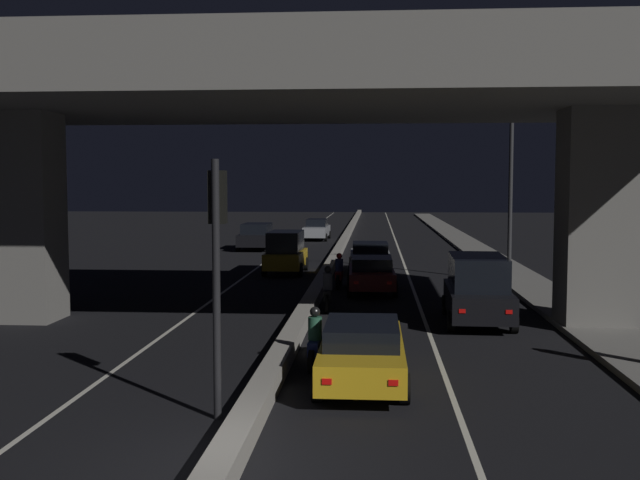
% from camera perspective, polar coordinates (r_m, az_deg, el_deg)
% --- Properties ---
extents(ground_plane, '(200.00, 200.00, 0.00)m').
position_cam_1_polar(ground_plane, '(11.65, -7.11, -17.05)').
color(ground_plane, black).
extents(lane_line_left_inner, '(0.12, 126.00, 0.00)m').
position_cam_1_polar(lane_line_left_inner, '(46.21, -3.16, -0.94)').
color(lane_line_left_inner, beige).
rests_on(lane_line_left_inner, ground_plane).
extents(lane_line_right_inner, '(0.12, 126.00, 0.00)m').
position_cam_1_polar(lane_line_right_inner, '(45.86, 6.12, -1.00)').
color(lane_line_right_inner, beige).
rests_on(lane_line_right_inner, ground_plane).
extents(median_divider, '(0.49, 126.00, 0.42)m').
position_cam_1_polar(median_divider, '(45.86, 1.47, -0.71)').
color(median_divider, gray).
rests_on(median_divider, ground_plane).
extents(sidewalk_right, '(2.05, 126.00, 0.17)m').
position_cam_1_polar(sidewalk_right, '(39.38, 13.48, -1.85)').
color(sidewalk_right, slate).
rests_on(sidewalk_right, ground_plane).
extents(elevated_overpass, '(23.05, 10.08, 9.04)m').
position_cam_1_polar(elevated_overpass, '(22.56, -1.36, 11.05)').
color(elevated_overpass, slate).
rests_on(elevated_overpass, ground_plane).
extents(traffic_light_left_of_median, '(0.30, 0.49, 4.67)m').
position_cam_1_polar(traffic_light_left_of_median, '(13.48, -7.84, -0.17)').
color(traffic_light_left_of_median, black).
rests_on(traffic_light_left_of_median, ground_plane).
extents(street_lamp, '(2.76, 0.32, 7.81)m').
position_cam_1_polar(street_lamp, '(33.16, 13.63, 4.96)').
color(street_lamp, '#2D2D30').
rests_on(street_lamp, ground_plane).
extents(car_taxi_yellow_lead, '(1.89, 4.76, 1.33)m').
position_cam_1_polar(car_taxi_yellow_lead, '(16.11, 3.23, -8.37)').
color(car_taxi_yellow_lead, gold).
rests_on(car_taxi_yellow_lead, ground_plane).
extents(car_black_second, '(2.09, 4.45, 2.05)m').
position_cam_1_polar(car_black_second, '(23.24, 11.92, -3.62)').
color(car_black_second, black).
rests_on(car_black_second, ground_plane).
extents(car_dark_red_third, '(1.98, 4.21, 1.39)m').
position_cam_1_polar(car_dark_red_third, '(29.19, 3.93, -2.59)').
color(car_dark_red_third, '#591414').
rests_on(car_dark_red_third, ground_plane).
extents(car_silver_fourth, '(2.09, 4.18, 1.46)m').
position_cam_1_polar(car_silver_fourth, '(35.62, 3.84, -1.29)').
color(car_silver_fourth, gray).
rests_on(car_silver_fourth, ground_plane).
extents(car_taxi_yellow_lead_oncoming, '(1.86, 3.98, 2.00)m').
position_cam_1_polar(car_taxi_yellow_lead_oncoming, '(35.19, -2.63, -0.89)').
color(car_taxi_yellow_lead_oncoming, gold).
rests_on(car_taxi_yellow_lead_oncoming, ground_plane).
extents(car_black_second_oncoming, '(2.06, 4.59, 1.69)m').
position_cam_1_polar(car_black_second_oncoming, '(48.14, -4.85, 0.31)').
color(car_black_second_oncoming, black).
rests_on(car_black_second_oncoming, ground_plane).
extents(car_silver_third_oncoming, '(1.92, 4.59, 1.57)m').
position_cam_1_polar(car_silver_third_oncoming, '(56.28, -0.24, 0.82)').
color(car_silver_third_oncoming, gray).
rests_on(car_silver_third_oncoming, ground_plane).
extents(motorcycle_blue_filtering_near, '(0.34, 1.71, 1.42)m').
position_cam_1_polar(motorcycle_blue_filtering_near, '(17.34, -0.39, -7.75)').
color(motorcycle_blue_filtering_near, black).
rests_on(motorcycle_blue_filtering_near, ground_plane).
extents(motorcycle_black_filtering_mid, '(0.33, 1.94, 1.48)m').
position_cam_1_polar(motorcycle_black_filtering_mid, '(25.18, 0.59, -3.92)').
color(motorcycle_black_filtering_mid, black).
rests_on(motorcycle_black_filtering_mid, ground_plane).
extents(motorcycle_red_filtering_far, '(0.34, 1.96, 1.42)m').
position_cam_1_polar(motorcycle_red_filtering_far, '(30.48, 1.47, -2.52)').
color(motorcycle_red_filtering_far, black).
rests_on(motorcycle_red_filtering_far, ground_plane).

